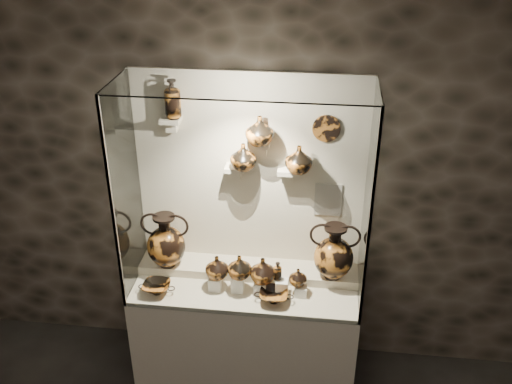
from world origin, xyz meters
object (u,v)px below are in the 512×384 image
ovoid_vase_b (260,130)px  amphora_right (334,252)px  jug_e (298,277)px  lekythos_small (278,270)px  jug_c (263,270)px  jug_b (239,267)px  amphora_left (166,240)px  ovoid_vase_a (243,157)px  jug_a (217,267)px  ovoid_vase_c (299,159)px  kylix_left (157,287)px  lekythos_tall (172,97)px  kylix_right (274,295)px

ovoid_vase_b → amphora_right: bearing=-11.3°
jug_e → lekythos_small: 0.16m
amphora_right → jug_e: size_ratio=3.18×
jug_c → ovoid_vase_b: 1.03m
jug_e → amphora_right: bearing=24.2°
jug_b → jug_e: 0.43m
amphora_left → ovoid_vase_a: (0.59, 0.08, 0.69)m
lekythos_small → jug_c: bearing=157.8°
jug_a → amphora_right: bearing=-5.6°
jug_b → jug_c: jug_b is taller
ovoid_vase_c → jug_b: bearing=-161.8°
jug_c → jug_e: 0.26m
jug_a → kylix_left: (-0.44, -0.11, -0.14)m
lekythos_small → kylix_left: lekythos_small is taller
kylix_left → ovoid_vase_a: size_ratio=1.35×
jug_a → kylix_left: jug_a is taller
lekythos_small → ovoid_vase_a: size_ratio=0.86×
jug_a → jug_e: (0.60, 0.01, -0.04)m
lekythos_small → lekythos_tall: bearing=141.5°
jug_c → kylix_left: bearing=172.5°
kylix_left → lekythos_tall: size_ratio=0.86×
jug_e → kylix_right: 0.22m
amphora_right → ovoid_vase_c: size_ratio=2.21×
ovoid_vase_b → kylix_left: bearing=-157.8°
amphora_right → lekythos_small: bearing=-155.4°
kylix_left → ovoid_vase_c: ovoid_vase_c is taller
kylix_right → ovoid_vase_c: (0.13, 0.34, 0.93)m
lekythos_tall → jug_a: bearing=-15.6°
amphora_left → kylix_left: (-0.02, -0.27, -0.24)m
lekythos_small → jug_a: bearing=160.8°
jug_c → kylix_left: jug_c is taller
lekythos_small → ovoid_vase_a: (-0.28, 0.24, 0.78)m
lekythos_small → kylix_left: size_ratio=0.64×
lekythos_small → jug_b: bearing=164.6°
kylix_right → lekythos_tall: bearing=133.1°
kylix_left → kylix_right: kylix_right is taller
jug_b → kylix_right: bearing=-38.1°
jug_b → lekythos_small: 0.28m
ovoid_vase_b → amphora_left: bearing=-177.2°
kylix_right → jug_c: bearing=109.8°
lekythos_tall → ovoid_vase_a: (0.49, -0.03, -0.41)m
jug_e → kylix_left: (-1.03, -0.12, -0.10)m
amphora_left → ovoid_vase_c: (0.98, 0.08, 0.70)m
jug_a → ovoid_vase_b: size_ratio=0.89×
amphora_left → lekythos_tall: bearing=71.1°
jug_c → lekythos_small: (0.11, -0.01, 0.01)m
lekythos_tall → kylix_left: bearing=-82.3°
jug_a → lekythos_small: bearing=-16.2°
ovoid_vase_a → ovoid_vase_c: bearing=19.4°
ovoid_vase_c → lekythos_tall: bearing=162.8°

